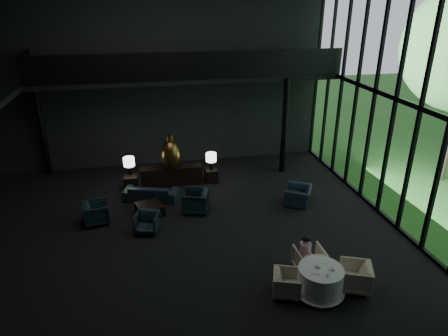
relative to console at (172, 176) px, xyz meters
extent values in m
cube|color=black|center=(-0.03, -3.61, -0.38)|extent=(14.00, 12.00, 0.02)
cube|color=black|center=(-0.03, 2.39, 3.62)|extent=(14.00, 0.04, 8.00)
cube|color=black|center=(-0.03, -9.61, 3.62)|extent=(14.00, 0.04, 8.00)
cube|color=black|center=(0.97, 1.39, 3.62)|extent=(12.00, 2.00, 0.25)
cube|color=black|center=(0.97, 0.39, 4.22)|extent=(12.00, 0.06, 1.00)
cylinder|color=black|center=(-5.03, 2.09, 1.62)|extent=(0.24, 0.24, 4.00)
cylinder|color=black|center=(4.77, 0.39, 1.62)|extent=(0.24, 0.24, 4.00)
cube|color=black|center=(0.00, 0.00, 0.00)|extent=(2.42, 0.55, 0.77)
ellipsoid|color=olive|center=(0.00, -0.14, 0.96)|extent=(0.74, 0.74, 1.14)
cylinder|color=olive|center=(0.00, -0.14, 1.64)|extent=(0.25, 0.25, 0.23)
cube|color=black|center=(-1.60, -0.14, -0.10)|extent=(0.51, 0.51, 0.56)
cylinder|color=black|center=(-1.60, 0.02, 0.36)|extent=(0.13, 0.13, 0.38)
cylinder|color=white|center=(-1.60, 0.02, 0.72)|extent=(0.43, 0.43, 0.34)
cube|color=black|center=(1.60, -0.04, -0.12)|extent=(0.48, 0.48, 0.53)
cylinder|color=black|center=(1.60, -0.06, 0.33)|extent=(0.13, 0.13, 0.37)
cylinder|color=white|center=(1.60, -0.06, 0.68)|extent=(0.42, 0.42, 0.34)
imported|color=#202E38|center=(-0.87, -1.14, -0.02)|extent=(1.93, 1.07, 0.72)
imported|color=#1B2B38|center=(-2.68, -2.48, 0.03)|extent=(0.87, 0.91, 0.84)
imported|color=black|center=(0.63, -2.36, 0.09)|extent=(1.09, 1.13, 0.95)
imported|color=black|center=(-1.06, -3.40, -0.04)|extent=(0.82, 0.79, 0.68)
imported|color=#192836|center=(4.36, -2.56, 0.02)|extent=(0.96, 1.10, 0.81)
cube|color=black|center=(-0.95, -2.26, -0.20)|extent=(1.05, 1.05, 0.37)
cylinder|color=white|center=(3.12, -7.20, -0.01)|extent=(1.13, 1.13, 0.75)
cone|color=white|center=(3.12, -7.20, -0.33)|extent=(1.28, 1.28, 0.10)
imported|color=#A49E8A|center=(3.22, -6.30, 0.00)|extent=(0.75, 0.70, 0.77)
imported|color=tan|center=(4.09, -7.20, 0.01)|extent=(0.96, 0.99, 0.79)
imported|color=tan|center=(2.31, -7.06, -0.07)|extent=(0.75, 0.78, 0.64)
cylinder|color=#EAA3B0|center=(3.09, -6.27, 0.29)|extent=(0.31, 0.31, 0.44)
sphere|color=#D8A884|center=(3.09, -6.27, 0.61)|extent=(0.22, 0.22, 0.22)
ellipsoid|color=black|center=(3.09, -6.27, 0.64)|extent=(0.23, 0.23, 0.15)
cylinder|color=white|center=(2.94, -7.30, 0.37)|extent=(0.25, 0.25, 0.01)
cylinder|color=white|center=(3.35, -6.94, 0.37)|extent=(0.25, 0.25, 0.01)
cylinder|color=white|center=(3.35, -7.25, 0.37)|extent=(0.17, 0.17, 0.01)
cylinder|color=white|center=(3.38, -7.32, 0.41)|extent=(0.09, 0.09, 0.06)
ellipsoid|color=white|center=(3.05, -7.13, 0.40)|extent=(0.14, 0.14, 0.07)
cylinder|color=#99999E|center=(3.13, -7.51, 0.40)|extent=(0.06, 0.06, 0.07)
camera|label=1|loc=(-0.85, -14.64, 6.54)|focal=32.00mm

